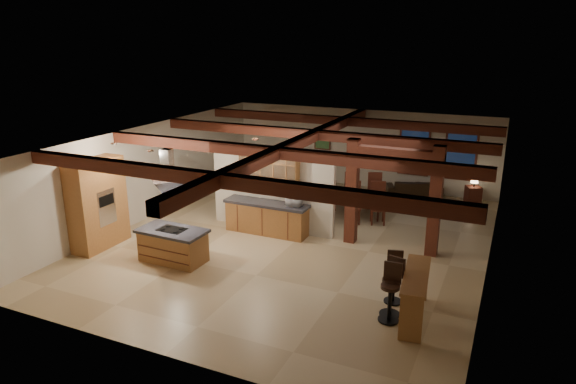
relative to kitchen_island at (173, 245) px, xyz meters
name	(u,v)px	position (x,y,z in m)	size (l,w,h in m)	color
ground	(297,239)	(2.29, 2.59, -0.43)	(12.00, 12.00, 0.00)	tan
room_walls	(297,178)	(2.29, 2.59, 1.35)	(12.00, 12.00, 12.00)	beige
ceiling_beams	(298,143)	(2.29, 2.59, 2.33)	(10.00, 12.00, 0.28)	#431910
timber_posts	(393,185)	(4.79, 3.09, 1.33)	(2.50, 0.30, 2.90)	#431910
partition_wall	(272,193)	(1.29, 3.09, 0.67)	(3.80, 0.18, 2.20)	beige
pantry_cabinet	(98,204)	(-2.37, -0.01, 0.77)	(0.67, 1.60, 2.40)	#935D2F
back_counter	(267,217)	(1.29, 2.70, 0.04)	(2.50, 0.66, 0.94)	#935D2F
upper_display_cabinet	(269,170)	(1.29, 2.90, 1.42)	(1.80, 0.36, 0.95)	#935D2F
range_hood	(169,194)	(0.00, 0.00, 1.35)	(1.10, 1.10, 1.40)	silver
back_windows	(437,154)	(5.09, 8.52, 1.07)	(2.70, 0.07, 1.70)	#431910
framed_art	(323,139)	(0.79, 8.53, 1.27)	(0.65, 0.05, 0.85)	#431910
recessed_cans	(175,144)	(-0.24, 0.66, 2.44)	(3.16, 2.46, 0.03)	silver
kitchen_island	(173,245)	(0.00, 0.00, 0.00)	(1.75, 0.96, 0.86)	#935D2F
dining_table	(352,205)	(3.05, 5.22, -0.09)	(1.95, 1.09, 0.68)	#3D190F
sofa	(414,188)	(4.47, 8.09, -0.15)	(1.93, 0.75, 0.56)	black
microwave	(294,202)	(2.15, 2.70, 0.62)	(0.42, 0.28, 0.23)	silver
bar_counter	(415,288)	(6.10, -0.30, 0.24)	(0.68, 1.93, 0.99)	#935D2F
side_table	(473,195)	(6.46, 8.10, -0.14)	(0.47, 0.47, 0.58)	#431910
table_lamp	(475,181)	(6.46, 8.10, 0.36)	(0.26, 0.26, 0.30)	black
bar_stool_a	(390,292)	(5.66, -0.55, 0.18)	(0.42, 0.42, 1.20)	black
bar_stool_b	(392,287)	(5.65, -0.32, 0.19)	(0.44, 0.46, 1.22)	black
bar_stool_c	(394,277)	(5.56, 0.23, 0.14)	(0.41, 0.42, 1.13)	black
dining_chairs	(352,195)	(3.05, 5.22, 0.22)	(2.50, 2.50, 1.28)	#431910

